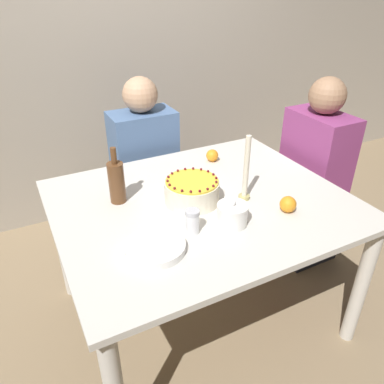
{
  "coord_description": "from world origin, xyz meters",
  "views": [
    {
      "loc": [
        -0.74,
        -1.34,
        1.68
      ],
      "look_at": [
        -0.05,
        0.01,
        0.81
      ],
      "focal_mm": 35.0,
      "sensor_mm": 36.0,
      "label": 1
    }
  ],
  "objects_px": {
    "cake": "(192,191)",
    "bottle": "(117,182)",
    "sugar_shaker": "(192,221)",
    "person_woman_floral": "(311,186)",
    "sugar_bowl": "(232,215)",
    "candle": "(246,174)",
    "person_man_blue_shirt": "(146,178)"
  },
  "relations": [
    {
      "from": "candle",
      "to": "bottle",
      "type": "bearing_deg",
      "value": 154.92
    },
    {
      "from": "sugar_bowl",
      "to": "sugar_shaker",
      "type": "height_order",
      "value": "sugar_bowl"
    },
    {
      "from": "sugar_shaker",
      "to": "person_woman_floral",
      "type": "height_order",
      "value": "person_woman_floral"
    },
    {
      "from": "cake",
      "to": "sugar_bowl",
      "type": "relative_size",
      "value": 1.91
    },
    {
      "from": "person_man_blue_shirt",
      "to": "sugar_bowl",
      "type": "bearing_deg",
      "value": 91.56
    },
    {
      "from": "bottle",
      "to": "person_woman_floral",
      "type": "distance_m",
      "value": 1.28
    },
    {
      "from": "cake",
      "to": "bottle",
      "type": "xyz_separation_m",
      "value": [
        -0.31,
        0.17,
        0.05
      ]
    },
    {
      "from": "person_man_blue_shirt",
      "to": "person_woman_floral",
      "type": "xyz_separation_m",
      "value": [
        0.89,
        -0.6,
        0.01
      ]
    },
    {
      "from": "cake",
      "to": "sugar_shaker",
      "type": "xyz_separation_m",
      "value": [
        -0.11,
        -0.22,
        -0.0
      ]
    },
    {
      "from": "candle",
      "to": "bottle",
      "type": "xyz_separation_m",
      "value": [
        -0.54,
        0.25,
        -0.03
      ]
    },
    {
      "from": "candle",
      "to": "bottle",
      "type": "height_order",
      "value": "candle"
    },
    {
      "from": "candle",
      "to": "person_woman_floral",
      "type": "bearing_deg",
      "value": 19.32
    },
    {
      "from": "candle",
      "to": "person_man_blue_shirt",
      "type": "xyz_separation_m",
      "value": [
        -0.19,
        0.84,
        -0.37
      ]
    },
    {
      "from": "sugar_shaker",
      "to": "candle",
      "type": "distance_m",
      "value": 0.38
    },
    {
      "from": "cake",
      "to": "bottle",
      "type": "height_order",
      "value": "bottle"
    },
    {
      "from": "sugar_shaker",
      "to": "person_man_blue_shirt",
      "type": "relative_size",
      "value": 0.09
    },
    {
      "from": "bottle",
      "to": "person_woman_floral",
      "type": "bearing_deg",
      "value": -0.49
    },
    {
      "from": "bottle",
      "to": "person_man_blue_shirt",
      "type": "height_order",
      "value": "person_man_blue_shirt"
    },
    {
      "from": "cake",
      "to": "person_woman_floral",
      "type": "height_order",
      "value": "person_woman_floral"
    },
    {
      "from": "sugar_shaker",
      "to": "person_woman_floral",
      "type": "relative_size",
      "value": 0.09
    },
    {
      "from": "sugar_bowl",
      "to": "bottle",
      "type": "distance_m",
      "value": 0.56
    },
    {
      "from": "sugar_shaker",
      "to": "cake",
      "type": "bearing_deg",
      "value": 63.25
    },
    {
      "from": "cake",
      "to": "candle",
      "type": "relative_size",
      "value": 0.8
    },
    {
      "from": "sugar_bowl",
      "to": "person_woman_floral",
      "type": "xyz_separation_m",
      "value": [
        0.86,
        0.4,
        -0.28
      ]
    },
    {
      "from": "cake",
      "to": "bottle",
      "type": "relative_size",
      "value": 0.93
    },
    {
      "from": "sugar_shaker",
      "to": "person_man_blue_shirt",
      "type": "height_order",
      "value": "person_man_blue_shirt"
    },
    {
      "from": "person_woman_floral",
      "to": "bottle",
      "type": "bearing_deg",
      "value": 89.51
    },
    {
      "from": "sugar_bowl",
      "to": "person_man_blue_shirt",
      "type": "height_order",
      "value": "person_man_blue_shirt"
    },
    {
      "from": "sugar_shaker",
      "to": "bottle",
      "type": "bearing_deg",
      "value": 117.23
    },
    {
      "from": "cake",
      "to": "sugar_shaker",
      "type": "distance_m",
      "value": 0.24
    },
    {
      "from": "sugar_bowl",
      "to": "cake",
      "type": "bearing_deg",
      "value": 105.84
    },
    {
      "from": "candle",
      "to": "person_man_blue_shirt",
      "type": "height_order",
      "value": "person_man_blue_shirt"
    }
  ]
}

